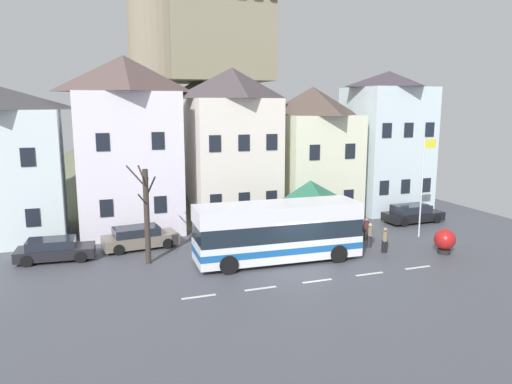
# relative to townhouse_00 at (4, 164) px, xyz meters

# --- Properties ---
(ground_plane) EXTENTS (40.00, 60.00, 0.07)m
(ground_plane) POSITION_rel_townhouse_00_xyz_m (15.41, -12.11, -4.92)
(ground_plane) COLOR #4A4C54
(townhouse_00) EXTENTS (6.91, 6.27, 9.79)m
(townhouse_00) POSITION_rel_townhouse_00_xyz_m (0.00, 0.00, 0.00)
(townhouse_00) COLOR silver
(townhouse_00) RESTS_ON ground_plane
(townhouse_01) EXTENTS (6.68, 5.94, 11.84)m
(townhouse_01) POSITION_rel_townhouse_00_xyz_m (7.62, -0.16, 1.03)
(townhouse_01) COLOR white
(townhouse_01) RESTS_ON ground_plane
(townhouse_02) EXTENTS (6.02, 5.35, 11.21)m
(townhouse_02) POSITION_rel_townhouse_00_xyz_m (15.00, -0.46, 0.71)
(townhouse_02) COLOR silver
(townhouse_02) RESTS_ON ground_plane
(townhouse_03) EXTENTS (5.74, 6.81, 9.98)m
(townhouse_03) POSITION_rel_townhouse_00_xyz_m (21.73, 0.27, 0.10)
(townhouse_03) COLOR silver
(townhouse_03) RESTS_ON ground_plane
(townhouse_04) EXTENTS (5.81, 5.72, 11.27)m
(townhouse_04) POSITION_rel_townhouse_00_xyz_m (28.17, -0.28, 0.74)
(townhouse_04) COLOR silver
(townhouse_04) RESTS_ON ground_plane
(hilltop_castle) EXTENTS (43.90, 43.90, 20.50)m
(hilltop_castle) POSITION_rel_townhouse_00_xyz_m (18.11, 18.98, 1.64)
(hilltop_castle) COLOR #60664D
(hilltop_castle) RESTS_ON ground_plane
(transit_bus) EXTENTS (9.34, 3.04, 3.28)m
(transit_bus) POSITION_rel_townhouse_00_xyz_m (14.72, -9.98, -3.24)
(transit_bus) COLOR white
(transit_bus) RESTS_ON ground_plane
(bus_shelter) EXTENTS (3.60, 3.60, 3.81)m
(bus_shelter) POSITION_rel_townhouse_00_xyz_m (18.53, -6.16, -1.81)
(bus_shelter) COLOR #473D33
(bus_shelter) RESTS_ON ground_plane
(parked_car_00) EXTENTS (4.48, 2.05, 1.33)m
(parked_car_00) POSITION_rel_townhouse_00_xyz_m (27.54, -4.96, -4.24)
(parked_car_00) COLOR black
(parked_car_00) RESTS_ON ground_plane
(parked_car_01) EXTENTS (4.60, 2.32, 1.35)m
(parked_car_01) POSITION_rel_townhouse_00_xyz_m (7.69, -4.90, -4.23)
(parked_car_01) COLOR #75695C
(parked_car_01) RESTS_ON ground_plane
(parked_car_02) EXTENTS (4.30, 2.23, 1.41)m
(parked_car_02) POSITION_rel_townhouse_00_xyz_m (20.80, -5.67, -4.21)
(parked_car_02) COLOR navy
(parked_car_02) RESTS_ON ground_plane
(parked_car_03) EXTENTS (4.29, 2.11, 1.24)m
(parked_car_03) POSITION_rel_townhouse_00_xyz_m (2.95, -5.68, -4.28)
(parked_car_03) COLOR black
(parked_car_03) RESTS_ON ground_plane
(pedestrian_00) EXTENTS (0.35, 0.32, 1.51)m
(pedestrian_00) POSITION_rel_townhouse_00_xyz_m (21.03, -9.40, -4.10)
(pedestrian_00) COLOR #2D2D38
(pedestrian_00) RESTS_ON ground_plane
(pedestrian_01) EXTENTS (0.34, 0.31, 1.52)m
(pedestrian_01) POSITION_rel_townhouse_00_xyz_m (21.26, -10.63, -4.06)
(pedestrian_01) COLOR black
(pedestrian_01) RESTS_ON ground_plane
(pedestrian_02) EXTENTS (0.33, 0.33, 1.47)m
(pedestrian_02) POSITION_rel_townhouse_00_xyz_m (21.67, -8.00, -4.05)
(pedestrian_02) COLOR #38332D
(pedestrian_02) RESTS_ON ground_plane
(pedestrian_03) EXTENTS (0.35, 0.33, 1.49)m
(pedestrian_03) POSITION_rel_townhouse_00_xyz_m (19.70, -7.71, -4.09)
(pedestrian_03) COLOR black
(pedestrian_03) RESTS_ON ground_plane
(public_bench) EXTENTS (1.56, 0.48, 0.87)m
(public_bench) POSITION_rel_townhouse_00_xyz_m (17.37, -4.31, -4.42)
(public_bench) COLOR #33473D
(public_bench) RESTS_ON ground_plane
(flagpole) EXTENTS (0.95, 0.10, 6.50)m
(flagpole) POSITION_rel_townhouse_00_xyz_m (25.51, -8.45, -1.09)
(flagpole) COLOR silver
(flagpole) RESTS_ON ground_plane
(harbour_buoy) EXTENTS (1.23, 1.23, 1.48)m
(harbour_buoy) POSITION_rel_townhouse_00_xyz_m (24.48, -11.96, -4.08)
(harbour_buoy) COLOR black
(harbour_buoy) RESTS_ON ground_plane
(bare_tree_00) EXTENTS (1.68, 2.35, 5.45)m
(bare_tree_00) POSITION_rel_townhouse_00_xyz_m (7.85, -7.92, -2.06)
(bare_tree_00) COLOR #382D28
(bare_tree_00) RESTS_ON ground_plane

